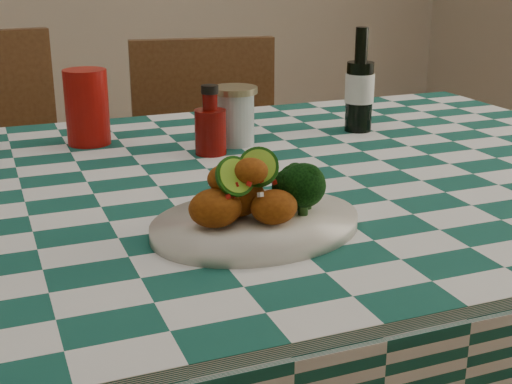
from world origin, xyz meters
name	(u,v)px	position (x,y,z in m)	size (l,w,h in m)	color
dining_table	(222,384)	(0.00, 0.00, 0.39)	(1.66, 1.06, 0.79)	#165044
plate	(256,224)	(-0.03, -0.24, 0.80)	(0.29, 0.23, 0.02)	silver
fried_chicken_pile	(248,189)	(-0.04, -0.24, 0.85)	(0.13, 0.10, 0.08)	#91440E
broccoli_side	(303,185)	(0.05, -0.22, 0.84)	(0.09, 0.09, 0.07)	black
red_tumbler	(87,107)	(-0.16, 0.31, 0.86)	(0.08, 0.08, 0.15)	#9B0D08
ketchup_bottle	(210,120)	(0.04, 0.15, 0.85)	(0.06, 0.06, 0.13)	#630804
mason_jar	(234,116)	(0.10, 0.20, 0.84)	(0.09, 0.09, 0.11)	#B2BCBA
beer_bottle	(360,80)	(0.38, 0.21, 0.89)	(0.06, 0.06, 0.21)	black
wooden_chair_right	(217,211)	(0.23, 0.71, 0.46)	(0.42, 0.44, 0.91)	#472814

